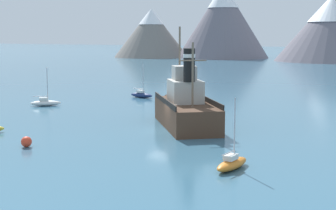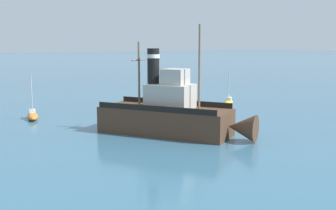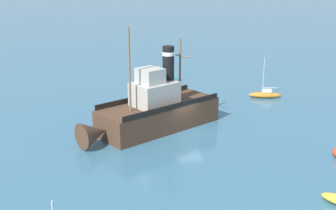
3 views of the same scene
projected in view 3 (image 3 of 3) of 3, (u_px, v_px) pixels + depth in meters
ground_plane at (189, 132)px, 39.71m from camera, size 600.00×600.00×0.00m
old_tugboat at (154, 111)px, 39.83m from camera, size 11.04×13.73×9.90m
sailboat_teal at (168, 81)px, 56.91m from camera, size 2.43×3.94×4.90m
sailboat_orange at (265, 94)px, 50.46m from camera, size 1.71×3.93×4.90m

